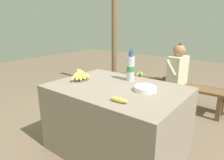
{
  "coord_description": "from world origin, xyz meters",
  "views": [
    {
      "loc": [
        1.13,
        -1.53,
        1.35
      ],
      "look_at": [
        -0.1,
        0.05,
        0.77
      ],
      "focal_mm": 32.0,
      "sensor_mm": 36.0,
      "label": 1
    }
  ],
  "objects_px": {
    "water_bottle": "(131,68)",
    "loose_banana_front": "(119,100)",
    "support_post_near": "(114,33)",
    "serving_bowl": "(145,88)",
    "seated_vendor": "(175,72)",
    "banana_bunch_green": "(140,74)",
    "banana_bunch_ripe": "(81,75)",
    "wooden_bench": "(166,85)"
  },
  "relations": [
    {
      "from": "wooden_bench",
      "to": "support_post_near",
      "type": "xyz_separation_m",
      "value": [
        -1.21,
        0.17,
        0.8
      ]
    },
    {
      "from": "banana_bunch_ripe",
      "to": "seated_vendor",
      "type": "xyz_separation_m",
      "value": [
        0.48,
        1.57,
        -0.2
      ]
    },
    {
      "from": "banana_bunch_ripe",
      "to": "water_bottle",
      "type": "height_order",
      "value": "water_bottle"
    },
    {
      "from": "wooden_bench",
      "to": "water_bottle",
      "type": "bearing_deg",
      "value": -85.56
    },
    {
      "from": "water_bottle",
      "to": "seated_vendor",
      "type": "relative_size",
      "value": 0.34
    },
    {
      "from": "support_post_near",
      "to": "seated_vendor",
      "type": "bearing_deg",
      "value": -8.26
    },
    {
      "from": "banana_bunch_green",
      "to": "support_post_near",
      "type": "distance_m",
      "value": 1.01
    },
    {
      "from": "serving_bowl",
      "to": "loose_banana_front",
      "type": "bearing_deg",
      "value": -94.69
    },
    {
      "from": "banana_bunch_green",
      "to": "seated_vendor",
      "type": "bearing_deg",
      "value": -2.04
    },
    {
      "from": "loose_banana_front",
      "to": "support_post_near",
      "type": "bearing_deg",
      "value": 128.09
    },
    {
      "from": "wooden_bench",
      "to": "banana_bunch_green",
      "type": "bearing_deg",
      "value": -179.48
    },
    {
      "from": "water_bottle",
      "to": "loose_banana_front",
      "type": "bearing_deg",
      "value": -65.3
    },
    {
      "from": "serving_bowl",
      "to": "support_post_near",
      "type": "relative_size",
      "value": 0.09
    },
    {
      "from": "serving_bowl",
      "to": "banana_bunch_ripe",
      "type": "bearing_deg",
      "value": -170.07
    },
    {
      "from": "water_bottle",
      "to": "banana_bunch_green",
      "type": "bearing_deg",
      "value": 115.09
    },
    {
      "from": "serving_bowl",
      "to": "banana_bunch_green",
      "type": "bearing_deg",
      "value": 121.28
    },
    {
      "from": "water_bottle",
      "to": "wooden_bench",
      "type": "bearing_deg",
      "value": 94.44
    },
    {
      "from": "banana_bunch_ripe",
      "to": "serving_bowl",
      "type": "xyz_separation_m",
      "value": [
        0.73,
        0.13,
        -0.04
      ]
    },
    {
      "from": "banana_bunch_green",
      "to": "banana_bunch_ripe",
      "type": "bearing_deg",
      "value": -84.49
    },
    {
      "from": "loose_banana_front",
      "to": "banana_bunch_ripe",
      "type": "bearing_deg",
      "value": 160.42
    },
    {
      "from": "banana_bunch_ripe",
      "to": "seated_vendor",
      "type": "relative_size",
      "value": 0.28
    },
    {
      "from": "water_bottle",
      "to": "seated_vendor",
      "type": "xyz_separation_m",
      "value": [
        0.04,
        1.23,
        -0.27
      ]
    },
    {
      "from": "water_bottle",
      "to": "support_post_near",
      "type": "xyz_separation_m",
      "value": [
        -1.31,
        1.43,
        0.28
      ]
    },
    {
      "from": "serving_bowl",
      "to": "water_bottle",
      "type": "relative_size",
      "value": 0.61
    },
    {
      "from": "water_bottle",
      "to": "loose_banana_front",
      "type": "height_order",
      "value": "water_bottle"
    },
    {
      "from": "banana_bunch_ripe",
      "to": "serving_bowl",
      "type": "height_order",
      "value": "banana_bunch_ripe"
    },
    {
      "from": "loose_banana_front",
      "to": "seated_vendor",
      "type": "xyz_separation_m",
      "value": [
        -0.23,
        1.82,
        -0.16
      ]
    },
    {
      "from": "loose_banana_front",
      "to": "wooden_bench",
      "type": "height_order",
      "value": "loose_banana_front"
    },
    {
      "from": "banana_bunch_ripe",
      "to": "wooden_bench",
      "type": "bearing_deg",
      "value": 78.06
    },
    {
      "from": "seated_vendor",
      "to": "support_post_near",
      "type": "relative_size",
      "value": 0.45
    },
    {
      "from": "wooden_bench",
      "to": "support_post_near",
      "type": "height_order",
      "value": "support_post_near"
    },
    {
      "from": "water_bottle",
      "to": "banana_bunch_ripe",
      "type": "bearing_deg",
      "value": -142.51
    },
    {
      "from": "banana_bunch_green",
      "to": "support_post_near",
      "type": "bearing_deg",
      "value": 166.45
    },
    {
      "from": "seated_vendor",
      "to": "loose_banana_front",
      "type": "bearing_deg",
      "value": 103.44
    },
    {
      "from": "seated_vendor",
      "to": "support_post_near",
      "type": "height_order",
      "value": "support_post_near"
    },
    {
      "from": "loose_banana_front",
      "to": "seated_vendor",
      "type": "bearing_deg",
      "value": 97.09
    },
    {
      "from": "serving_bowl",
      "to": "wooden_bench",
      "type": "bearing_deg",
      "value": 105.17
    },
    {
      "from": "serving_bowl",
      "to": "support_post_near",
      "type": "xyz_separation_m",
      "value": [
        -1.61,
        1.64,
        0.39
      ]
    },
    {
      "from": "water_bottle",
      "to": "support_post_near",
      "type": "bearing_deg",
      "value": 132.49
    },
    {
      "from": "loose_banana_front",
      "to": "seated_vendor",
      "type": "distance_m",
      "value": 1.84
    },
    {
      "from": "seated_vendor",
      "to": "banana_bunch_green",
      "type": "distance_m",
      "value": 0.65
    },
    {
      "from": "banana_bunch_ripe",
      "to": "banana_bunch_green",
      "type": "bearing_deg",
      "value": 95.51
    }
  ]
}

